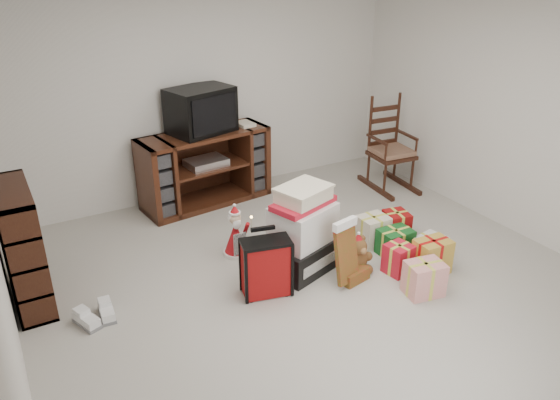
# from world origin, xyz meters

# --- Properties ---
(room) EXTENTS (5.01, 5.01, 2.51)m
(room) POSITION_xyz_m (0.00, 0.00, 1.25)
(room) COLOR #B0ABA1
(room) RESTS_ON ground
(tv_stand) EXTENTS (1.61, 0.73, 0.89)m
(tv_stand) POSITION_xyz_m (-0.17, 2.19, 0.45)
(tv_stand) COLOR #3F1F12
(tv_stand) RESTS_ON floor
(bookshelf) EXTENTS (0.29, 0.88, 1.08)m
(bookshelf) POSITION_xyz_m (-2.32, 1.04, 0.52)
(bookshelf) COLOR #331B0E
(bookshelf) RESTS_ON floor
(rocking_chair) EXTENTS (0.57, 0.86, 1.23)m
(rocking_chair) POSITION_xyz_m (2.07, 1.49, 0.42)
(rocking_chair) COLOR #331B0E
(rocking_chair) RESTS_ON floor
(gift_pile) EXTENTS (0.79, 0.68, 0.85)m
(gift_pile) POSITION_xyz_m (0.05, 0.31, 0.37)
(gift_pile) COLOR black
(gift_pile) RESTS_ON floor
(red_suitcase) EXTENTS (0.46, 0.31, 0.64)m
(red_suitcase) POSITION_xyz_m (-0.46, 0.09, 0.28)
(red_suitcase) COLOR maroon
(red_suitcase) RESTS_ON floor
(stocking) EXTENTS (0.33, 0.20, 0.67)m
(stocking) POSITION_xyz_m (0.24, -0.14, 0.34)
(stocking) COLOR #0C7115
(stocking) RESTS_ON floor
(teddy_bear) EXTENTS (0.25, 0.22, 0.37)m
(teddy_bear) POSITION_xyz_m (0.47, 0.00, 0.16)
(teddy_bear) COLOR brown
(teddy_bear) RESTS_ON floor
(santa_figurine) EXTENTS (0.26, 0.25, 0.54)m
(santa_figurine) POSITION_xyz_m (0.44, 0.86, 0.21)
(santa_figurine) COLOR #A91218
(santa_figurine) RESTS_ON floor
(mrs_claus_figurine) EXTENTS (0.27, 0.26, 0.55)m
(mrs_claus_figurine) POSITION_xyz_m (-0.40, 0.87, 0.21)
(mrs_claus_figurine) COLOR #A91218
(mrs_claus_figurine) RESTS_ON floor
(sneaker_pair) EXTENTS (0.35, 0.30, 0.10)m
(sneaker_pair) POSITION_xyz_m (-1.90, 0.44, 0.05)
(sneaker_pair) COLOR white
(sneaker_pair) RESTS_ON floor
(gift_cluster) EXTENTS (0.84, 1.23, 0.29)m
(gift_cluster) POSITION_xyz_m (1.03, -0.08, 0.14)
(gift_cluster) COLOR red
(gift_cluster) RESTS_ON floor
(crt_television) EXTENTS (0.82, 0.68, 0.52)m
(crt_television) POSITION_xyz_m (-0.17, 2.22, 1.15)
(crt_television) COLOR black
(crt_television) RESTS_ON tv_stand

